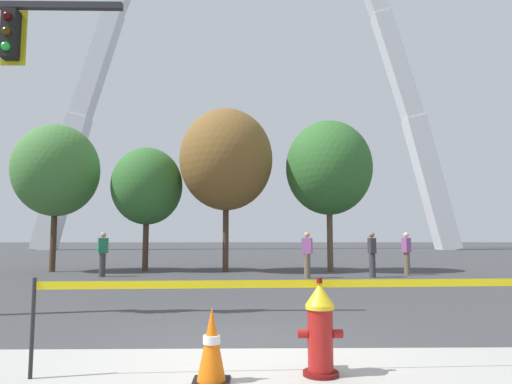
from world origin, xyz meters
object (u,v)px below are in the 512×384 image
at_px(traffic_cone_by_hydrant, 212,345).
at_px(pedestrian_standing_center, 372,254).
at_px(pedestrian_near_trees, 407,253).
at_px(pedestrian_walking_left, 103,254).
at_px(pedestrian_walking_right, 307,254).
at_px(fire_hydrant, 320,329).
at_px(monument_arch, 248,50).

bearing_deg(traffic_cone_by_hydrant, pedestrian_standing_center, 67.67).
distance_m(pedestrian_standing_center, pedestrian_near_trees, 1.86).
relative_size(pedestrian_walking_left, pedestrian_walking_right, 1.00).
bearing_deg(pedestrian_walking_right, pedestrian_walking_left, 174.52).
bearing_deg(pedestrian_standing_center, fire_hydrant, -107.84).
height_order(fire_hydrant, pedestrian_walking_right, pedestrian_walking_right).
bearing_deg(monument_arch, pedestrian_walking_left, -98.44).
xyz_separation_m(monument_arch, pedestrian_standing_center, (4.41, -35.25, -22.49)).
bearing_deg(pedestrian_walking_right, fire_hydrant, -96.74).
relative_size(pedestrian_walking_left, pedestrian_near_trees, 1.00).
distance_m(pedestrian_walking_left, pedestrian_walking_right, 7.28).
relative_size(monument_arch, pedestrian_walking_right, 33.80).
bearing_deg(pedestrian_walking_left, traffic_cone_by_hydrant, -67.86).
bearing_deg(pedestrian_walking_left, pedestrian_walking_right, -5.48).
bearing_deg(monument_arch, fire_hydrant, -89.03).
bearing_deg(pedestrian_walking_left, pedestrian_near_trees, 2.82).
distance_m(fire_hydrant, pedestrian_near_trees, 13.33).
height_order(pedestrian_standing_center, pedestrian_near_trees, same).
xyz_separation_m(fire_hydrant, pedestrian_standing_center, (3.63, 11.27, 0.35)).
bearing_deg(pedestrian_near_trees, pedestrian_standing_center, -147.72).
xyz_separation_m(fire_hydrant, pedestrian_walking_left, (-5.95, 11.72, 0.35)).
height_order(traffic_cone_by_hydrant, pedestrian_near_trees, pedestrian_near_trees).
relative_size(traffic_cone_by_hydrant, pedestrian_near_trees, 0.46).
distance_m(fire_hydrant, pedestrian_standing_center, 11.85).
height_order(fire_hydrant, pedestrian_standing_center, pedestrian_standing_center).
height_order(fire_hydrant, pedestrian_walking_left, pedestrian_walking_left).
bearing_deg(traffic_cone_by_hydrant, pedestrian_near_trees, 63.25).
xyz_separation_m(fire_hydrant, pedestrian_walking_right, (1.30, 11.02, 0.35)).
height_order(pedestrian_walking_right, pedestrian_near_trees, same).
bearing_deg(pedestrian_near_trees, pedestrian_walking_right, -162.28).
distance_m(fire_hydrant, traffic_cone_by_hydrant, 1.12).
relative_size(fire_hydrant, pedestrian_walking_right, 0.62).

